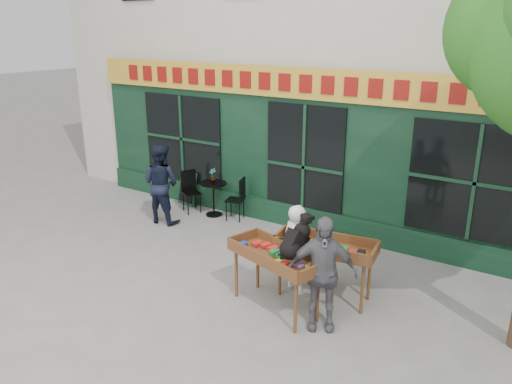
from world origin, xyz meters
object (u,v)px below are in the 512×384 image
woman (297,249)px  man_right (322,273)px  book_cart_right (325,249)px  bistro_table (213,192)px  book_cart_center (275,259)px  man_left (161,183)px  dog (296,235)px

woman → man_right: size_ratio=0.88×
woman → book_cart_right: (0.47, 0.05, 0.09)m
woman → bistro_table: bearing=-15.3°
book_cart_right → bistro_table: book_cart_right is taller
book_cart_center → man_left: 4.22m
book_cart_center → book_cart_right: size_ratio=1.03×
man_left → man_right: bearing=152.9°
dog → man_right: size_ratio=0.36×
book_cart_right → dog: bearing=-106.4°
bistro_table → book_cart_right: bearing=-27.8°
man_right → man_left: 4.95m
book_cart_center → man_right: bearing=12.7°
book_cart_right → man_right: size_ratio=0.95×
dog → book_cart_center: bearing=-171.6°
book_cart_center → bistro_table: size_ratio=2.12×
book_cart_center → woman: bearing=106.5°
book_cart_center → dog: (0.35, -0.05, 0.47)m
book_cart_center → dog: dog is taller
man_right → man_left: (-4.63, 1.76, 0.03)m
dog → bistro_table: 4.47m
man_right → bistro_table: man_right is taller
bistro_table → man_left: (-0.70, -0.90, 0.32)m
woman → man_right: bearing=154.0°
book_cart_right → bistro_table: bearing=144.5°
book_cart_right → bistro_table: 4.11m
dog → woman: (-0.35, 0.70, -0.56)m
dog → book_cart_right: size_ratio=0.38×
woman → man_left: size_ratio=0.84×
bistro_table → man_left: size_ratio=0.44×
dog → bistro_table: (-3.51, 2.66, -0.75)m
book_cart_center → dog: 0.59m
book_cart_center → man_left: man_left is taller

